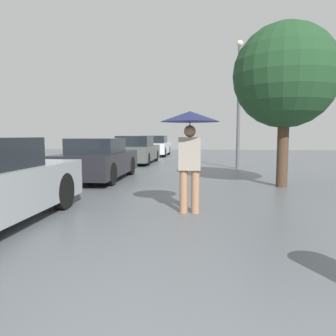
{
  "coord_description": "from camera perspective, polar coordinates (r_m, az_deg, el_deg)",
  "views": [
    {
      "loc": [
        0.0,
        -1.41,
        1.37
      ],
      "look_at": [
        -0.61,
        4.29,
        0.79
      ],
      "focal_mm": 35.0,
      "sensor_mm": 36.0,
      "label": 1
    }
  ],
  "objects": [
    {
      "name": "pedestrian",
      "position": [
        5.7,
        3.8,
        6.26
      ],
      "size": [
        1.03,
        1.03,
        1.78
      ],
      "color": "#9E7051",
      "rests_on": "ground_plane"
    },
    {
      "name": "parked_car_third",
      "position": [
        16.31,
        -5.6,
        3.07
      ],
      "size": [
        1.77,
        4.48,
        1.34
      ],
      "color": "#4C514C",
      "rests_on": "ground_plane"
    },
    {
      "name": "parked_car_second",
      "position": [
        10.38,
        -12.01,
        1.36
      ],
      "size": [
        1.63,
        3.96,
        1.28
      ],
      "color": "black",
      "rests_on": "ground_plane"
    },
    {
      "name": "tree",
      "position": [
        9.27,
        19.72,
        14.8
      ],
      "size": [
        2.68,
        2.68,
        4.24
      ],
      "color": "#473323",
      "rests_on": "ground_plane"
    },
    {
      "name": "parked_car_farthest",
      "position": [
        22.13,
        -2.33,
        3.81
      ],
      "size": [
        1.78,
        4.29,
        1.34
      ],
      "color": "silver",
      "rests_on": "ground_plane"
    },
    {
      "name": "street_lamp",
      "position": [
        13.88,
        12.22,
        11.85
      ],
      "size": [
        0.26,
        0.26,
        5.15
      ],
      "color": "#515456",
      "rests_on": "ground_plane"
    }
  ]
}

